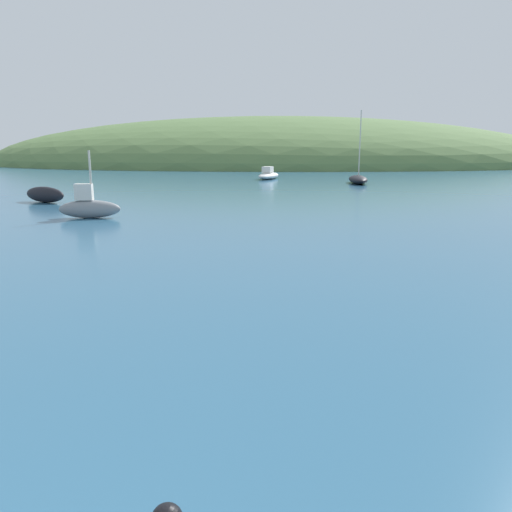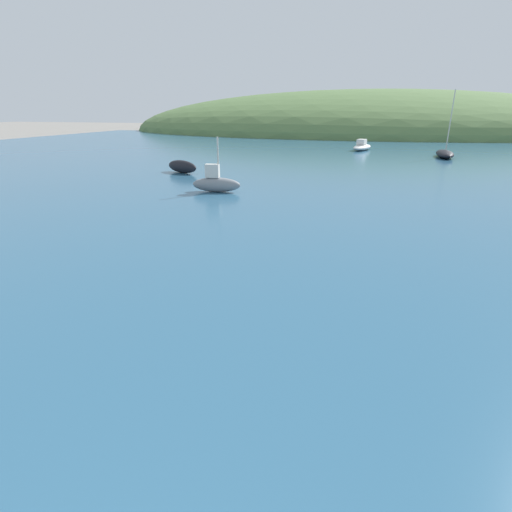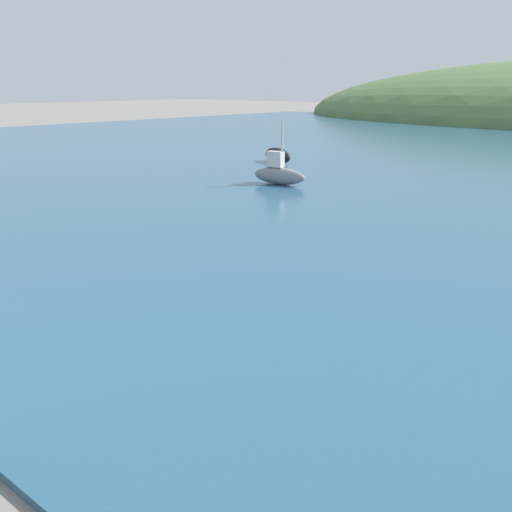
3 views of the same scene
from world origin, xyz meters
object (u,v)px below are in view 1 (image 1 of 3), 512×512
object	(u,v)px
boat_far_left	(268,175)
boat_blue_hull	(45,195)
boat_nearest_quay	(358,179)
boat_white_sailboat	(89,207)

from	to	relation	value
boat_far_left	boat_blue_hull	size ratio (longest dim) A/B	1.58
boat_nearest_quay	boat_far_left	world-z (taller)	boat_nearest_quay
boat_far_left	boat_blue_hull	xyz separation A→B (m)	(-9.04, -16.04, 0.04)
boat_nearest_quay	boat_white_sailboat	world-z (taller)	boat_nearest_quay
boat_nearest_quay	boat_white_sailboat	bearing A→B (deg)	-124.33
boat_far_left	boat_white_sailboat	size ratio (longest dim) A/B	1.59
boat_far_left	boat_blue_hull	distance (m)	18.41
boat_far_left	boat_blue_hull	bearing A→B (deg)	-119.39
boat_nearest_quay	boat_white_sailboat	xyz separation A→B (m)	(-11.24, -16.45, 0.10)
boat_blue_hull	boat_white_sailboat	size ratio (longest dim) A/B	1.00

